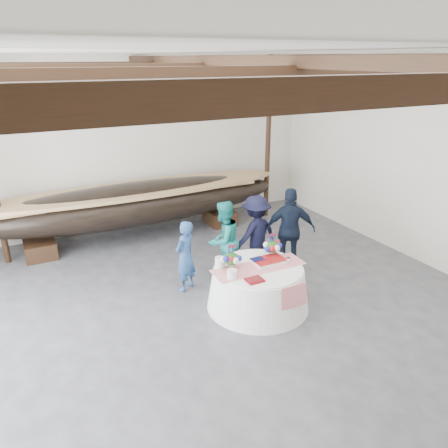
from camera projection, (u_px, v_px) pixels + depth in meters
name	position (u px, v px, depth m)	size (l,w,h in m)	color
floor	(248.00, 336.00, 7.41)	(10.00, 12.00, 0.01)	#3D3D42
wall_back	(137.00, 145.00, 11.59)	(10.00, 0.02, 4.50)	silver
ceiling	(254.00, 51.00, 5.80)	(10.00, 12.00, 0.01)	white
pavilion_structure	(225.00, 87.00, 6.69)	(9.80, 11.76, 4.50)	black
longboat_display	(136.00, 204.00, 11.06)	(7.94, 1.59, 1.49)	black
banquet_table	(258.00, 287.00, 8.16)	(1.91, 1.91, 0.82)	white
tabletop_items	(253.00, 257.00, 8.08)	(1.78, 0.98, 0.40)	red
guest_woman_blue	(185.00, 256.00, 8.65)	(0.54, 0.35, 1.47)	navy
guest_woman_teal	(223.00, 240.00, 9.09)	(0.83, 0.64, 1.70)	teal
guest_man_left	(255.00, 234.00, 9.42)	(1.11, 0.64, 1.71)	black
guest_man_right	(290.00, 230.00, 9.41)	(1.10, 0.46, 1.87)	black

